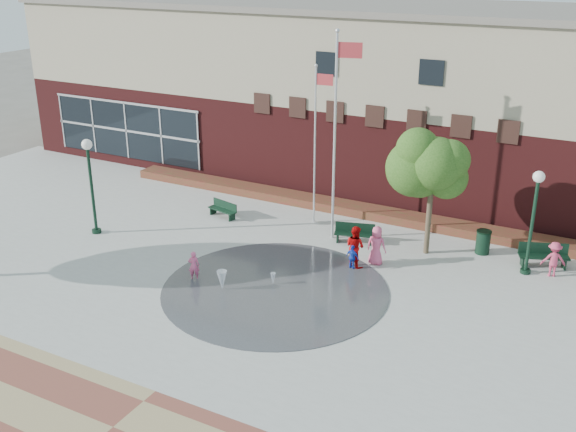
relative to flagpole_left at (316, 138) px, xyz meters
The scene contains 21 objects.
ground 10.60m from the flagpole_left, 80.34° to the right, with size 120.00×120.00×0.00m, color #666056.
plaza_concrete 7.14m from the flagpole_left, 73.81° to the right, with size 46.00×18.00×0.01m, color #A8A8A0.
splash_pad 7.96m from the flagpole_left, 76.14° to the right, with size 8.40×8.40×0.01m, color #383A3D.
library_building 8.01m from the flagpole_left, 78.12° to the left, with size 44.40×10.40×9.20m.
flower_bed 4.76m from the flagpole_left, 49.64° to the left, with size 26.00×1.20×0.40m, color maroon.
flagpole_left is the anchor object (origin of this frame).
flagpole_right 2.18m from the flagpole_left, 39.34° to the right, with size 1.07×0.35×8.88m.
lamp_left 9.91m from the flagpole_left, 144.52° to the right, with size 0.45×0.45×4.29m.
lamp_right 9.69m from the flagpole_left, ahead, with size 0.44×0.44×4.18m.
bench_left 5.76m from the flagpole_left, 160.20° to the right, with size 1.60×0.77×0.78m.
bench_mid 4.71m from the flagpole_left, 27.21° to the right, with size 1.77×0.94×0.86m.
bench_right 10.71m from the flagpole_left, ahead, with size 1.98×1.19×0.96m.
trash_can 8.40m from the flagpole_left, ahead, with size 0.62×0.62×1.02m.
tree_mid 5.63m from the flagpole_left, ahead, with size 3.13×3.13×5.28m.
water_jet_a 8.61m from the flagpole_left, 90.49° to the right, with size 0.39×0.39×0.75m, color white.
water_jet_b 7.64m from the flagpole_left, 77.80° to the right, with size 0.20×0.20×0.45m, color white.
child_splash 8.26m from the flagpole_left, 101.56° to the right, with size 0.42×0.28×1.16m, color #EB5888.
adult_red 5.78m from the flagpole_left, 44.73° to the right, with size 0.83×0.65×1.71m, color #B50708.
adult_pink 5.93m from the flagpole_left, 34.53° to the right, with size 0.79×0.51×1.61m, color #E6557F.
child_blue 6.16m from the flagpole_left, 46.89° to the right, with size 0.60×0.25×1.02m, color blue.
person_bench 11.00m from the flagpole_left, ahead, with size 0.91×0.52×1.41m, color #C7395C.
Camera 1 is at (10.88, -16.30, 11.70)m, focal length 42.00 mm.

